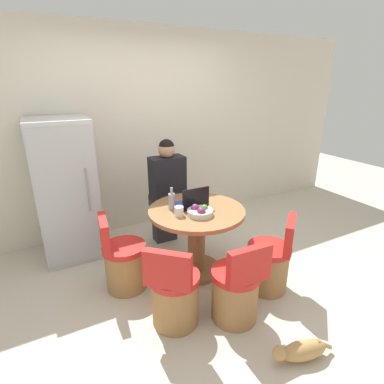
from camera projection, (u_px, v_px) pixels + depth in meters
name	position (u px, v px, depth m)	size (l,w,h in m)	color
ground_plane	(202.00, 285.00, 3.03)	(12.00, 12.00, 0.00)	beige
wall_back	(141.00, 133.00, 3.96)	(7.00, 0.06, 2.60)	beige
refrigerator	(66.00, 190.00, 3.36)	(0.63, 0.70, 1.58)	silver
dining_table	(196.00, 231.00, 3.09)	(0.98, 0.98, 0.73)	olive
chair_near_left_corner	(174.00, 295.00, 2.47)	(0.48, 0.48, 0.77)	#9E7042
chair_near_camera	(236.00, 291.00, 2.52)	(0.42, 0.42, 0.77)	#9E7042
chair_near_right_corner	(270.00, 264.00, 2.90)	(0.48, 0.48, 0.77)	#9E7042
chair_left_side	(124.00, 263.00, 2.92)	(0.43, 0.42, 0.77)	#9E7042
person_seated	(166.00, 189.00, 3.59)	(0.40, 0.37, 1.33)	#2D2D38
laptop	(192.00, 202.00, 3.05)	(0.29, 0.25, 0.22)	#141947
fruit_bowl	(200.00, 212.00, 2.86)	(0.25, 0.25, 0.10)	beige
coffee_cup	(179.00, 211.00, 2.84)	(0.09, 0.09, 0.09)	white
bottle	(172.00, 201.00, 2.98)	(0.07, 0.07, 0.23)	#9999A3
cat	(301.00, 350.00, 2.20)	(0.49, 0.22, 0.16)	tan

